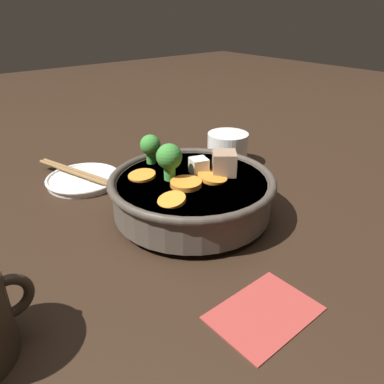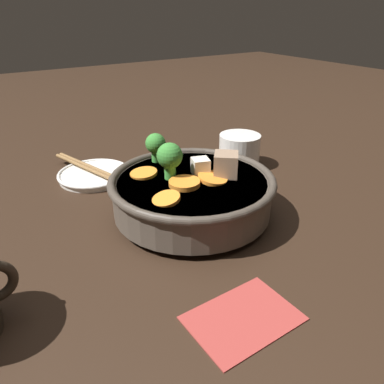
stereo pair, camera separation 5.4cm
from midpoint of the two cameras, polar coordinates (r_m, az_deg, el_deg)
name	(u,v)px [view 1 (the left image)]	position (r m, az deg, el deg)	size (l,w,h in m)	color
ground_plane	(192,215)	(0.56, -2.77, -3.65)	(3.00, 3.00, 0.00)	black
stirfry_bowl	(192,190)	(0.54, -2.92, 0.16)	(0.24, 0.24, 0.11)	#51473D
side_saucer	(84,179)	(0.69, -18.38, 1.79)	(0.13, 0.13, 0.01)	white
tea_cup	(227,149)	(0.73, 3.31, 6.58)	(0.08, 0.08, 0.06)	white
napkin	(264,313)	(0.41, 7.02, -17.92)	(0.11, 0.08, 0.00)	#A33833
chopsticks_pair	(83,174)	(0.69, -18.49, 2.51)	(0.08, 0.22, 0.01)	olive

